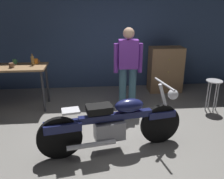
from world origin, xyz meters
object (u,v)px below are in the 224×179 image
mug_green_speckled (15,62)px  bottle (33,61)px  person_standing (128,66)px  shop_stool (214,87)px  wooden_dresser (165,69)px  mug_brown_stoneware (11,65)px  motorcycle (114,123)px  mug_orange_travel (36,61)px

mug_green_speckled → bottle: 0.43m
person_standing → mug_green_speckled: 2.36m
shop_stool → wooden_dresser: wooden_dresser is taller
mug_brown_stoneware → motorcycle: bearing=-41.1°
person_standing → wooden_dresser: (1.09, 1.01, -0.38)m
mug_green_speckled → mug_brown_stoneware: (0.02, -0.31, -0.00)m
wooden_dresser → mug_brown_stoneware: 3.51m
person_standing → bottle: size_ratio=6.93×
wooden_dresser → mug_green_speckled: bearing=-171.0°
mug_orange_travel → mug_green_speckled: mug_orange_travel is taller
shop_stool → mug_green_speckled: bearing=170.3°
bottle → shop_stool: bearing=-8.5°
mug_brown_stoneware → bottle: (0.38, 0.16, 0.05)m
person_standing → mug_orange_travel: bearing=-10.4°
wooden_dresser → mug_brown_stoneware: size_ratio=8.97×
shop_stool → wooden_dresser: (-0.63, 1.23, 0.05)m
wooden_dresser → bottle: bearing=-167.0°
motorcycle → person_standing: (0.42, 1.47, 0.48)m
motorcycle → wooden_dresser: wooden_dresser is taller
wooden_dresser → motorcycle: bearing=-121.5°
mug_orange_travel → mug_brown_stoneware: (-0.42, -0.28, -0.01)m
wooden_dresser → bottle: bottle is taller
person_standing → mug_orange_travel: size_ratio=13.67×
person_standing → shop_stool: bearing=175.2°
mug_brown_stoneware → bottle: bottle is taller
bottle → person_standing: bearing=-9.3°
person_standing → mug_brown_stoneware: bearing=-1.2°
bottle → mug_green_speckled: bearing=159.3°
motorcycle → mug_orange_travel: size_ratio=17.73×
mug_brown_stoneware → mug_orange_travel: bearing=33.8°
mug_orange_travel → wooden_dresser: bearing=10.9°
wooden_dresser → shop_stool: bearing=-63.0°
person_standing → wooden_dresser: person_standing is taller
motorcycle → mug_brown_stoneware: (-1.87, 1.63, 0.50)m
shop_stool → wooden_dresser: size_ratio=0.58×
mug_orange_travel → mug_green_speckled: 0.44m
wooden_dresser → mug_green_speckled: 3.48m
person_standing → mug_green_speckled: size_ratio=14.74×
shop_stool → bottle: (-3.64, 0.54, 0.50)m
wooden_dresser → mug_green_speckled: (-3.41, -0.54, 0.40)m
person_standing → mug_green_speckled: (-2.32, 0.47, 0.02)m
wooden_dresser → mug_brown_stoneware: wooden_dresser is taller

